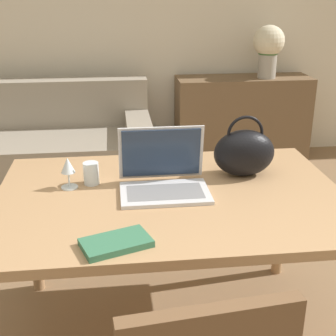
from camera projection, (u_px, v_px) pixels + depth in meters
The scene contains 10 objects.
wall_back at pixel (148, 12), 4.21m from camera, with size 10.00×0.06×2.70m.
dining_table at pixel (171, 209), 2.03m from camera, with size 1.49×1.03×0.75m.
couch at pixel (45, 150), 3.93m from camera, with size 1.77×0.85×0.82m.
sideboard at pixel (242, 119), 4.40m from camera, with size 1.23×0.40×0.79m.
laptop at pixel (163, 174), 2.03m from camera, with size 0.38×0.30×0.26m.
drinking_glass at pixel (91, 173), 2.08m from camera, with size 0.07×0.07×0.10m.
wine_glass at pixel (68, 168), 2.02m from camera, with size 0.07×0.07×0.14m.
handbag at pixel (244, 152), 2.15m from camera, with size 0.28×0.17×0.29m.
flower_vase at pixel (269, 47), 4.12m from camera, with size 0.27×0.27×0.46m.
book at pixel (116, 243), 1.60m from camera, with size 0.26×0.21×0.02m.
Camera 1 is at (-0.34, -1.17, 1.59)m, focal length 50.00 mm.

